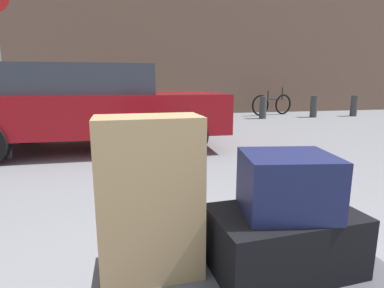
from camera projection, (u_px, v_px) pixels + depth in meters
The scene contains 9 objects.
suitcase_black_rear_left at pixel (283, 240), 1.33m from camera, with size 0.62×0.37×0.27m, color black.
suitcase_tan_rear_right at pixel (150, 198), 1.26m from camera, with size 0.42×0.22×0.68m, color #9E7F56.
duffel_bag_navy_topmost_pile at pixel (287, 183), 1.28m from camera, with size 0.36×0.32×0.25m, color #191E47.
parked_car at pixel (92, 105), 5.17m from camera, with size 4.32×1.96×1.42m.
bicycle_leaning at pixel (272, 104), 10.76m from camera, with size 1.72×0.51×0.96m.
bollard_kerb_near at pixel (224, 108), 9.45m from camera, with size 0.22×0.22×0.70m, color #383838.
bollard_kerb_mid at pixel (263, 108), 9.72m from camera, with size 0.22×0.22×0.70m, color #383838.
bollard_kerb_far at pixel (314, 107), 10.10m from camera, with size 0.22×0.22×0.70m, color #383838.
bollard_corner at pixel (354, 106), 10.43m from camera, with size 0.22×0.22×0.70m, color #383838.
Camera 1 is at (-0.48, -1.00, 1.15)m, focal length 28.58 mm.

